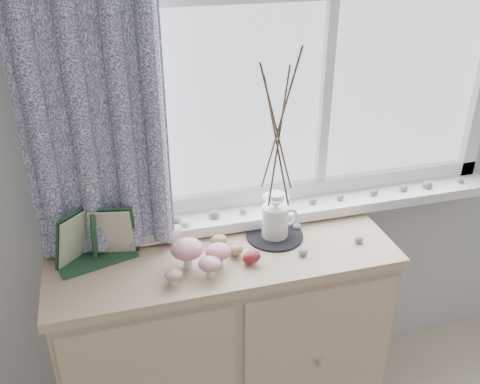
{
  "coord_description": "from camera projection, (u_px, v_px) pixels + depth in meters",
  "views": [
    {
      "loc": [
        -0.5,
        0.25,
        1.9
      ],
      "look_at": [
        -0.1,
        1.7,
        1.1
      ],
      "focal_mm": 40.0,
      "sensor_mm": 36.0,
      "label": 1
    }
  ],
  "objects": [
    {
      "name": "songbird_figurine",
      "position": [
        174.0,
        233.0,
        1.89
      ],
      "size": [
        0.15,
        0.11,
        0.07
      ],
      "primitive_type": null,
      "rotation": [
        0.0,
        0.0,
        0.35
      ],
      "color": "white",
      "rests_on": "sideboard"
    },
    {
      "name": "twig_pitcher",
      "position": [
        278.0,
        130.0,
        1.74
      ],
      "size": [
        0.3,
        0.3,
        0.72
      ],
      "rotation": [
        0.0,
        0.0,
        0.2
      ],
      "color": "silver",
      "rests_on": "crocheted_doily"
    },
    {
      "name": "toadstool_cluster",
      "position": [
        198.0,
        255.0,
        1.73
      ],
      "size": [
        0.23,
        0.16,
        0.1
      ],
      "color": "white",
      "rests_on": "sideboard"
    },
    {
      "name": "botanical_book",
      "position": [
        94.0,
        240.0,
        1.73
      ],
      "size": [
        0.32,
        0.21,
        0.21
      ],
      "primitive_type": null,
      "rotation": [
        0.0,
        0.0,
        0.28
      ],
      "color": "#1F422B",
      "rests_on": "sideboard"
    },
    {
      "name": "crocheted_doily",
      "position": [
        275.0,
        236.0,
        1.93
      ],
      "size": [
        0.21,
        0.21,
        0.01
      ],
      "primitive_type": "cylinder",
      "color": "black",
      "rests_on": "sideboard"
    },
    {
      "name": "sideboard_pebbles",
      "position": [
        305.0,
        236.0,
        1.92
      ],
      "size": [
        0.33,
        0.23,
        0.02
      ],
      "color": "gray",
      "rests_on": "sideboard"
    },
    {
      "name": "wooden_eggs",
      "position": [
        235.0,
        249.0,
        1.82
      ],
      "size": [
        0.13,
        0.17,
        0.06
      ],
      "color": "tan",
      "rests_on": "sideboard"
    },
    {
      "name": "sideboard",
      "position": [
        224.0,
        343.0,
        2.05
      ],
      "size": [
        1.2,
        0.45,
        0.85
      ],
      "color": "tan",
      "rests_on": "ground"
    }
  ]
}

